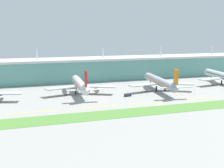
# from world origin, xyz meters

# --- Properties ---
(ground_plane) EXTENTS (600.00, 600.00, 0.00)m
(ground_plane) POSITION_xyz_m (0.00, 0.00, 0.00)
(ground_plane) COLOR gray
(terminal_building) EXTENTS (288.00, 34.00, 28.39)m
(terminal_building) POSITION_xyz_m (-0.00, 107.72, 9.90)
(terminal_building) COLOR #5B9E93
(terminal_building) RESTS_ON ground
(airliner_near_middle) EXTENTS (48.44, 61.16, 18.90)m
(airliner_near_middle) POSITION_xyz_m (-34.57, 48.38, 6.45)
(airliner_near_middle) COLOR white
(airliner_near_middle) RESTS_ON ground
(airliner_far_middle) EXTENTS (48.13, 68.53, 18.90)m
(airliner_far_middle) POSITION_xyz_m (22.34, 40.58, 6.45)
(airliner_far_middle) COLOR #ADB2BC
(airliner_far_middle) RESTS_ON ground
(taxiway_stripe_west) EXTENTS (28.00, 0.70, 0.04)m
(taxiway_stripe_west) POSITION_xyz_m (-71.00, 7.29, 0.02)
(taxiway_stripe_west) COLOR yellow
(taxiway_stripe_west) RESTS_ON ground
(taxiway_stripe_mid_west) EXTENTS (28.00, 0.70, 0.04)m
(taxiway_stripe_mid_west) POSITION_xyz_m (-37.00, 7.29, 0.02)
(taxiway_stripe_mid_west) COLOR yellow
(taxiway_stripe_mid_west) RESTS_ON ground
(taxiway_stripe_centre) EXTENTS (28.00, 0.70, 0.04)m
(taxiway_stripe_centre) POSITION_xyz_m (-3.00, 7.29, 0.02)
(taxiway_stripe_centre) COLOR yellow
(taxiway_stripe_centre) RESTS_ON ground
(taxiway_stripe_mid_east) EXTENTS (28.00, 0.70, 0.04)m
(taxiway_stripe_mid_east) POSITION_xyz_m (31.00, 7.29, 0.02)
(taxiway_stripe_mid_east) COLOR yellow
(taxiway_stripe_mid_east) RESTS_ON ground
(grass_verge) EXTENTS (300.00, 18.00, 0.10)m
(grass_verge) POSITION_xyz_m (0.00, -11.05, 0.05)
(grass_verge) COLOR #518438
(grass_verge) RESTS_ON ground
(pushback_tug) EXTENTS (4.82, 3.32, 1.85)m
(pushback_tug) POSITION_xyz_m (-7.53, 29.44, 1.10)
(pushback_tug) COLOR #333842
(pushback_tug) RESTS_ON ground
(safety_cone_left_wingtip) EXTENTS (0.56, 0.56, 0.70)m
(safety_cone_left_wingtip) POSITION_xyz_m (38.50, 21.63, 0.35)
(safety_cone_left_wingtip) COLOR orange
(safety_cone_left_wingtip) RESTS_ON ground
(safety_cone_nose_front) EXTENTS (0.56, 0.56, 0.70)m
(safety_cone_nose_front) POSITION_xyz_m (28.26, 20.43, 0.35)
(safety_cone_nose_front) COLOR orange
(safety_cone_nose_front) RESTS_ON ground
(safety_cone_right_wingtip) EXTENTS (0.56, 0.56, 0.70)m
(safety_cone_right_wingtip) POSITION_xyz_m (36.23, 25.14, 0.35)
(safety_cone_right_wingtip) COLOR orange
(safety_cone_right_wingtip) RESTS_ON ground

